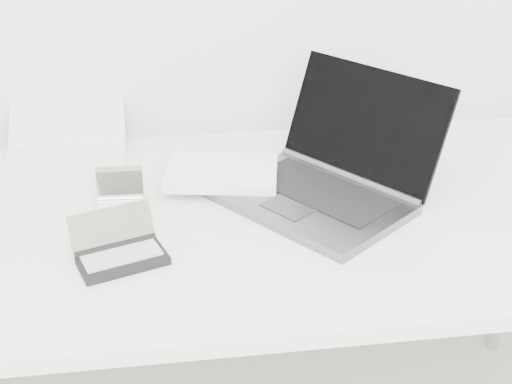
{
  "coord_description": "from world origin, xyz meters",
  "views": [
    {
      "loc": [
        -0.19,
        0.31,
        1.42
      ],
      "look_at": [
        -0.03,
        1.51,
        0.79
      ],
      "focal_mm": 50.0,
      "sensor_mm": 36.0,
      "label": 1
    }
  ],
  "objects": [
    {
      "name": "laptop_large",
      "position": [
        0.08,
        1.6,
        0.77
      ],
      "size": [
        0.58,
        0.5,
        0.24
      ],
      "rotation": [
        0.0,
        0.0,
        -0.91
      ],
      "color": "#5E6063",
      "rests_on": "desk"
    },
    {
      "name": "netbook_open_white",
      "position": [
        -0.42,
        1.85,
        0.75
      ],
      "size": [
        0.27,
        0.33,
        0.11
      ],
      "rotation": [
        0.0,
        0.0,
        0.01
      ],
      "color": "white",
      "rests_on": "desk"
    },
    {
      "name": "desk",
      "position": [
        0.0,
        1.55,
        0.68
      ],
      "size": [
        1.6,
        0.8,
        0.73
      ],
      "color": "white",
      "rests_on": "ground"
    },
    {
      "name": "pda_silver",
      "position": [
        -0.29,
        1.59,
        0.75
      ],
      "size": [
        0.1,
        0.1,
        0.08
      ],
      "rotation": [
        0.0,
        0.0,
        -0.05
      ],
      "color": "silver",
      "rests_on": "desk"
    },
    {
      "name": "palmtop_charcoal",
      "position": [
        -0.29,
        1.4,
        0.75
      ],
      "size": [
        0.18,
        0.16,
        0.08
      ],
      "rotation": [
        0.0,
        0.0,
        0.33
      ],
      "color": "black",
      "rests_on": "desk"
    }
  ]
}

